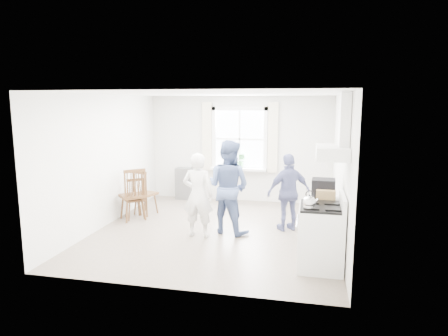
{
  "coord_description": "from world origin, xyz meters",
  "views": [
    {
      "loc": [
        1.71,
        -7.19,
        2.45
      ],
      "look_at": [
        0.1,
        0.2,
        1.2
      ],
      "focal_mm": 32.0,
      "sensor_mm": 36.0,
      "label": 1
    }
  ],
  "objects_px": {
    "stereo_stack": "(323,189)",
    "person_left": "(198,195)",
    "low_cabinet": "(324,225)",
    "windsor_chair_b": "(142,188)",
    "gas_stove": "(321,236)",
    "windsor_chair_c": "(135,194)",
    "windsor_chair_a": "(134,189)",
    "person_mid": "(229,187)",
    "person_right": "(289,192)"
  },
  "relations": [
    {
      "from": "windsor_chair_c",
      "to": "person_mid",
      "type": "height_order",
      "value": "person_mid"
    },
    {
      "from": "person_left",
      "to": "person_mid",
      "type": "xyz_separation_m",
      "value": [
        0.49,
        0.36,
        0.1
      ]
    },
    {
      "from": "gas_stove",
      "to": "windsor_chair_c",
      "type": "relative_size",
      "value": 1.25
    },
    {
      "from": "low_cabinet",
      "to": "windsor_chair_b",
      "type": "bearing_deg",
      "value": 160.4
    },
    {
      "from": "person_mid",
      "to": "windsor_chair_c",
      "type": "bearing_deg",
      "value": 9.77
    },
    {
      "from": "windsor_chair_c",
      "to": "windsor_chair_a",
      "type": "bearing_deg",
      "value": -76.65
    },
    {
      "from": "windsor_chair_b",
      "to": "windsor_chair_c",
      "type": "distance_m",
      "value": 0.34
    },
    {
      "from": "gas_stove",
      "to": "low_cabinet",
      "type": "height_order",
      "value": "gas_stove"
    },
    {
      "from": "person_left",
      "to": "person_mid",
      "type": "relative_size",
      "value": 0.88
    },
    {
      "from": "windsor_chair_b",
      "to": "windsor_chair_c",
      "type": "bearing_deg",
      "value": -90.88
    },
    {
      "from": "stereo_stack",
      "to": "person_left",
      "type": "distance_m",
      "value": 2.23
    },
    {
      "from": "windsor_chair_b",
      "to": "person_right",
      "type": "xyz_separation_m",
      "value": [
        3.18,
        -0.36,
        0.13
      ]
    },
    {
      "from": "low_cabinet",
      "to": "stereo_stack",
      "type": "height_order",
      "value": "stereo_stack"
    },
    {
      "from": "windsor_chair_a",
      "to": "windsor_chair_b",
      "type": "bearing_deg",
      "value": 92.4
    },
    {
      "from": "windsor_chair_a",
      "to": "stereo_stack",
      "type": "bearing_deg",
      "value": -14.49
    },
    {
      "from": "person_mid",
      "to": "person_right",
      "type": "relative_size",
      "value": 1.18
    },
    {
      "from": "gas_stove",
      "to": "windsor_chair_b",
      "type": "bearing_deg",
      "value": 151.21
    },
    {
      "from": "low_cabinet",
      "to": "windsor_chair_b",
      "type": "distance_m",
      "value": 4.05
    },
    {
      "from": "windsor_chair_a",
      "to": "low_cabinet",
      "type": "bearing_deg",
      "value": -13.67
    },
    {
      "from": "windsor_chair_a",
      "to": "windsor_chair_c",
      "type": "height_order",
      "value": "windsor_chair_a"
    },
    {
      "from": "gas_stove",
      "to": "windsor_chair_b",
      "type": "height_order",
      "value": "gas_stove"
    },
    {
      "from": "gas_stove",
      "to": "windsor_chair_c",
      "type": "height_order",
      "value": "gas_stove"
    },
    {
      "from": "low_cabinet",
      "to": "person_mid",
      "type": "xyz_separation_m",
      "value": [
        -1.74,
        0.62,
        0.43
      ]
    },
    {
      "from": "low_cabinet",
      "to": "person_mid",
      "type": "distance_m",
      "value": 1.9
    },
    {
      "from": "windsor_chair_a",
      "to": "gas_stove",
      "type": "bearing_deg",
      "value": -23.53
    },
    {
      "from": "stereo_stack",
      "to": "person_left",
      "type": "height_order",
      "value": "person_left"
    },
    {
      "from": "low_cabinet",
      "to": "person_right",
      "type": "relative_size",
      "value": 0.6
    },
    {
      "from": "stereo_stack",
      "to": "windsor_chair_b",
      "type": "bearing_deg",
      "value": 159.57
    },
    {
      "from": "stereo_stack",
      "to": "person_mid",
      "type": "xyz_separation_m",
      "value": [
        -1.7,
        0.67,
        -0.18
      ]
    },
    {
      "from": "windsor_chair_b",
      "to": "person_left",
      "type": "height_order",
      "value": "person_left"
    },
    {
      "from": "person_left",
      "to": "person_right",
      "type": "height_order",
      "value": "person_left"
    },
    {
      "from": "gas_stove",
      "to": "windsor_chair_c",
      "type": "bearing_deg",
      "value": 155.34
    },
    {
      "from": "windsor_chair_a",
      "to": "person_right",
      "type": "relative_size",
      "value": 0.75
    },
    {
      "from": "windsor_chair_a",
      "to": "person_mid",
      "type": "height_order",
      "value": "person_mid"
    },
    {
      "from": "stereo_stack",
      "to": "windsor_chair_b",
      "type": "height_order",
      "value": "stereo_stack"
    },
    {
      "from": "gas_stove",
      "to": "person_right",
      "type": "distance_m",
      "value": 1.81
    },
    {
      "from": "gas_stove",
      "to": "stereo_stack",
      "type": "xyz_separation_m",
      "value": [
        0.03,
        0.65,
        0.58
      ]
    },
    {
      "from": "low_cabinet",
      "to": "stereo_stack",
      "type": "distance_m",
      "value": 0.62
    },
    {
      "from": "gas_stove",
      "to": "stereo_stack",
      "type": "relative_size",
      "value": 2.99
    },
    {
      "from": "low_cabinet",
      "to": "windsor_chair_a",
      "type": "relative_size",
      "value": 0.81
    },
    {
      "from": "windsor_chair_c",
      "to": "person_right",
      "type": "xyz_separation_m",
      "value": [
        3.18,
        -0.03,
        0.2
      ]
    },
    {
      "from": "person_right",
      "to": "windsor_chair_c",
      "type": "bearing_deg",
      "value": -29.35
    },
    {
      "from": "person_right",
      "to": "person_left",
      "type": "bearing_deg",
      "value": -4.17
    },
    {
      "from": "low_cabinet",
      "to": "person_left",
      "type": "distance_m",
      "value": 2.27
    },
    {
      "from": "gas_stove",
      "to": "windsor_chair_a",
      "type": "distance_m",
      "value": 4.07
    },
    {
      "from": "windsor_chair_a",
      "to": "windsor_chair_c",
      "type": "distance_m",
      "value": 0.17
    },
    {
      "from": "windsor_chair_c",
      "to": "person_left",
      "type": "relative_size",
      "value": 0.58
    },
    {
      "from": "gas_stove",
      "to": "windsor_chair_a",
      "type": "bearing_deg",
      "value": 156.47
    },
    {
      "from": "stereo_stack",
      "to": "windsor_chair_c",
      "type": "distance_m",
      "value": 3.96
    },
    {
      "from": "stereo_stack",
      "to": "person_mid",
      "type": "relative_size",
      "value": 0.21
    }
  ]
}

